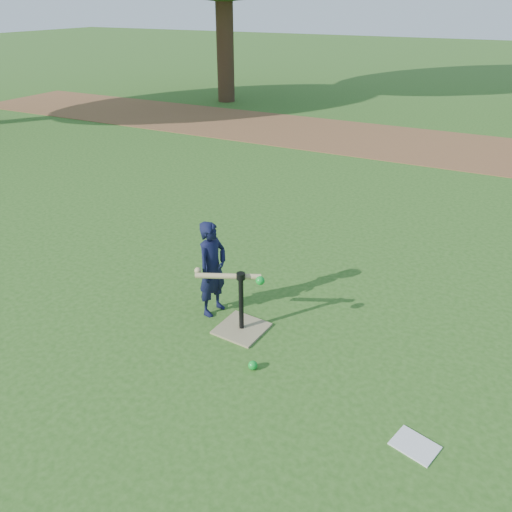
% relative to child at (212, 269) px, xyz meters
% --- Properties ---
extents(ground, '(80.00, 80.00, 0.00)m').
position_rel_child_xyz_m(ground, '(0.36, -0.09, -0.49)').
color(ground, '#285116').
rests_on(ground, ground).
extents(dirt_strip, '(24.00, 3.00, 0.01)m').
position_rel_child_xyz_m(dirt_strip, '(0.36, 7.41, -0.48)').
color(dirt_strip, brown).
rests_on(dirt_strip, ground).
extents(child, '(0.28, 0.38, 0.97)m').
position_rel_child_xyz_m(child, '(0.00, 0.00, 0.00)').
color(child, black).
rests_on(child, ground).
extents(wiffle_ball_ground, '(0.08, 0.08, 0.08)m').
position_rel_child_xyz_m(wiffle_ball_ground, '(0.75, -0.61, -0.45)').
color(wiffle_ball_ground, '#0D9927').
rests_on(wiffle_ball_ground, ground).
extents(clipboard, '(0.35, 0.30, 0.01)m').
position_rel_child_xyz_m(clipboard, '(2.15, -0.81, -0.48)').
color(clipboard, silver).
rests_on(clipboard, ground).
extents(batting_tee, '(0.47, 0.47, 0.61)m').
position_rel_child_xyz_m(batting_tee, '(0.40, -0.15, -0.38)').
color(batting_tee, '#91835C').
rests_on(batting_tee, ground).
extents(swing_action, '(0.69, 0.30, 0.11)m').
position_rel_child_xyz_m(swing_action, '(0.31, -0.17, 0.08)').
color(swing_action, tan).
rests_on(swing_action, ground).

